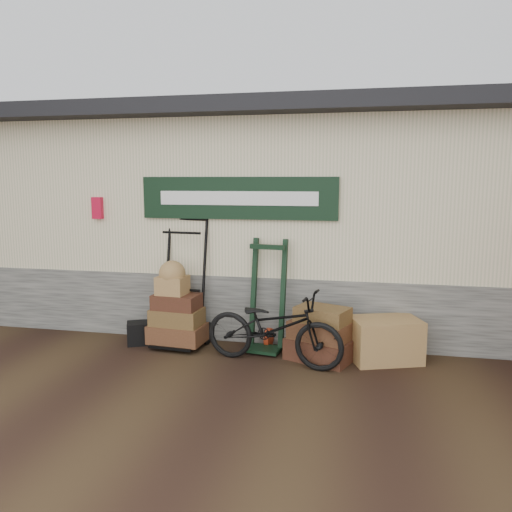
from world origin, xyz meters
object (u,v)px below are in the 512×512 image
at_px(green_barrow, 267,295).
at_px(suitcase_stack, 320,333).
at_px(black_trunk, 139,333).
at_px(wicker_hamper, 385,340).
at_px(bicycle, 273,323).
at_px(porter_trolley, 183,281).

distance_m(green_barrow, suitcase_stack, 0.83).
xyz_separation_m(suitcase_stack, black_trunk, (-2.43, 0.11, -0.19)).
xyz_separation_m(wicker_hamper, bicycle, (-1.32, -0.37, 0.24)).
bearing_deg(suitcase_stack, bicycle, -155.34).
bearing_deg(green_barrow, porter_trolley, -172.85).
distance_m(suitcase_stack, wicker_hamper, 0.80).
bearing_deg(suitcase_stack, wicker_hamper, 9.34).
bearing_deg(wicker_hamper, green_barrow, 175.59).
bearing_deg(porter_trolley, suitcase_stack, -3.15).
relative_size(suitcase_stack, wicker_hamper, 0.95).
relative_size(wicker_hamper, black_trunk, 2.68).
bearing_deg(porter_trolley, bicycle, -16.15).
distance_m(suitcase_stack, black_trunk, 2.43).
relative_size(suitcase_stack, black_trunk, 2.55).
relative_size(wicker_hamper, bicycle, 0.47).
distance_m(wicker_hamper, black_trunk, 3.21).
xyz_separation_m(green_barrow, wicker_hamper, (1.49, -0.11, -0.46)).
height_order(porter_trolley, black_trunk, porter_trolley).
distance_m(porter_trolley, bicycle, 1.45).
height_order(black_trunk, bicycle, bicycle).
height_order(porter_trolley, green_barrow, porter_trolley).
xyz_separation_m(green_barrow, bicycle, (0.17, -0.49, -0.22)).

